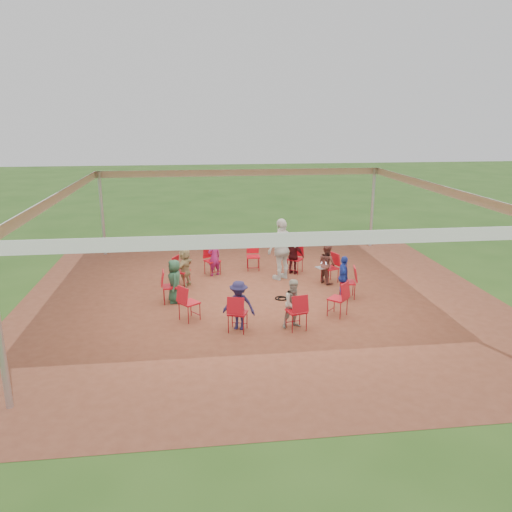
{
  "coord_description": "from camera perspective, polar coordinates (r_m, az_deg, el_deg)",
  "views": [
    {
      "loc": [
        -1.71,
        -13.06,
        4.85
      ],
      "look_at": [
        -0.05,
        0.3,
        1.08
      ],
      "focal_mm": 35.0,
      "sensor_mm": 36.0,
      "label": 1
    }
  ],
  "objects": [
    {
      "name": "person_seated_0",
      "position": [
        15.06,
        8.1,
        -0.9
      ],
      "size": [
        0.52,
        0.66,
        1.19
      ],
      "primitive_type": "imported",
      "rotation": [
        0.0,
        0.0,
        1.95
      ],
      "color": "brown",
      "rests_on": "ground"
    },
    {
      "name": "chair_5",
      "position": [
        13.59,
        -9.76,
        -3.48
      ],
      "size": [
        0.48,
        0.46,
        0.9
      ],
      "primitive_type": null,
      "rotation": [
        0.0,
        0.0,
        -1.48
      ],
      "color": "red",
      "rests_on": "ground"
    },
    {
      "name": "person_seated_6",
      "position": [
        11.83,
        4.4,
        -5.46
      ],
      "size": [
        0.64,
        0.46,
        1.19
      ],
      "primitive_type": "imported",
      "rotation": [
        0.0,
        0.0,
        0.24
      ],
      "color": "#A4A092",
      "rests_on": "ground"
    },
    {
      "name": "chair_10",
      "position": [
        13.96,
        10.43,
        -2.99
      ],
      "size": [
        0.51,
        0.5,
        0.9
      ],
      "primitive_type": null,
      "rotation": [
        0.0,
        0.0,
        1.38
      ],
      "color": "red",
      "rests_on": "ground"
    },
    {
      "name": "person_seated_3",
      "position": [
        14.76,
        -8.15,
        -1.24
      ],
      "size": [
        0.87,
        1.17,
        1.19
      ],
      "primitive_type": "imported",
      "rotation": [
        0.0,
        0.0,
        -2.05
      ],
      "color": "tan",
      "rests_on": "ground"
    },
    {
      "name": "chair_2",
      "position": [
        16.22,
        -0.33,
        -0.09
      ],
      "size": [
        0.44,
        0.46,
        0.9
      ],
      "primitive_type": null,
      "rotation": [
        0.0,
        0.0,
        3.09
      ],
      "color": "red",
      "rests_on": "ground"
    },
    {
      "name": "laptop",
      "position": [
        14.98,
        7.6,
        -1.1
      ],
      "size": [
        0.36,
        0.39,
        0.22
      ],
      "rotation": [
        0.0,
        0.0,
        1.95
      ],
      "color": "#B7B7BC",
      "rests_on": "ground"
    },
    {
      "name": "chair_4",
      "position": [
        14.86,
        -8.53,
        -1.75
      ],
      "size": [
        0.58,
        0.58,
        0.9
      ],
      "primitive_type": null,
      "rotation": [
        0.0,
        0.0,
        -2.05
      ],
      "color": "red",
      "rests_on": "ground"
    },
    {
      "name": "cable_coil",
      "position": [
        13.79,
        2.93,
        -4.86
      ],
      "size": [
        0.38,
        0.38,
        0.03
      ],
      "rotation": [
        0.0,
        0.0,
        0.14
      ],
      "color": "black",
      "rests_on": "ground"
    },
    {
      "name": "person_seated_4",
      "position": [
        13.54,
        -9.28,
        -2.85
      ],
      "size": [
        0.38,
        0.61,
        1.19
      ],
      "primitive_type": "imported",
      "rotation": [
        0.0,
        0.0,
        -1.48
      ],
      "color": "#29543B",
      "rests_on": "ground"
    },
    {
      "name": "ground",
      "position": [
        14.04,
        0.35,
        -4.56
      ],
      "size": [
        80.0,
        80.0,
        0.0
      ],
      "primitive_type": "plane",
      "color": "#2A5019",
      "rests_on": "ground"
    },
    {
      "name": "tent",
      "position": [
        13.4,
        0.37,
        5.0
      ],
      "size": [
        10.33,
        10.33,
        3.0
      ],
      "color": "#B2B2B7",
      "rests_on": "ground"
    },
    {
      "name": "chair_6",
      "position": [
        12.37,
        -7.63,
        -5.33
      ],
      "size": [
        0.61,
        0.6,
        0.9
      ],
      "primitive_type": null,
      "rotation": [
        0.0,
        0.0,
        -0.91
      ],
      "color": "red",
      "rests_on": "ground"
    },
    {
      "name": "chair_3",
      "position": [
        15.81,
        -5.02,
        -0.56
      ],
      "size": [
        0.58,
        0.59,
        0.9
      ],
      "primitive_type": null,
      "rotation": [
        0.0,
        0.0,
        -2.62
      ],
      "color": "red",
      "rests_on": "ground"
    },
    {
      "name": "standing_person",
      "position": [
        15.2,
        3.0,
        0.79
      ],
      "size": [
        1.24,
        1.09,
        1.9
      ],
      "primitive_type": "imported",
      "rotation": [
        0.0,
        0.0,
        3.73
      ],
      "color": "silver",
      "rests_on": "ground"
    },
    {
      "name": "chair_1",
      "position": [
        15.99,
        4.49,
        -0.37
      ],
      "size": [
        0.6,
        0.6,
        0.9
      ],
      "primitive_type": null,
      "rotation": [
        0.0,
        0.0,
        2.52
      ],
      "color": "red",
      "rests_on": "ground"
    },
    {
      "name": "person_seated_2",
      "position": [
        15.67,
        -4.8,
        -0.13
      ],
      "size": [
        0.52,
        0.46,
        1.19
      ],
      "primitive_type": "imported",
      "rotation": [
        0.0,
        0.0,
        -2.62
      ],
      "color": "#921A5D",
      "rests_on": "ground"
    },
    {
      "name": "person_seated_7",
      "position": [
        13.9,
        9.96,
        -2.39
      ],
      "size": [
        0.48,
        0.75,
        1.19
      ],
      "primitive_type": "imported",
      "rotation": [
        0.0,
        0.0,
        1.38
      ],
      "color": "#2139A4",
      "rests_on": "ground"
    },
    {
      "name": "person_seated_5",
      "position": [
        11.71,
        -1.97,
        -5.64
      ],
      "size": [
        0.85,
        0.61,
        1.19
      ],
      "primitive_type": "imported",
      "rotation": [
        0.0,
        0.0,
        -0.34
      ],
      "color": "#211E46",
      "rests_on": "ground"
    },
    {
      "name": "dirt_patch",
      "position": [
        14.04,
        0.35,
        -4.54
      ],
      "size": [
        13.0,
        13.0,
        0.0
      ],
      "primitive_type": "plane",
      "color": "brown",
      "rests_on": "ground"
    },
    {
      "name": "chair_8",
      "position": [
        11.78,
        4.63,
        -6.33
      ],
      "size": [
        0.51,
        0.53,
        0.9
      ],
      "primitive_type": null,
      "rotation": [
        0.0,
        0.0,
        0.24
      ],
      "color": "red",
      "rests_on": "ground"
    },
    {
      "name": "person_seated_1",
      "position": [
        15.84,
        4.32,
        0.05
      ],
      "size": [
        0.77,
        0.7,
        1.19
      ],
      "primitive_type": "imported",
      "rotation": [
        0.0,
        0.0,
        2.52
      ],
      "color": "#3F0E12",
      "rests_on": "ground"
    },
    {
      "name": "chair_0",
      "position": [
        15.17,
        8.44,
        -1.38
      ],
      "size": [
        0.56,
        0.55,
        0.9
      ],
      "primitive_type": null,
      "rotation": [
        0.0,
        0.0,
        1.95
      ],
      "color": "red",
      "rests_on": "ground"
    },
    {
      "name": "chair_7",
      "position": [
        11.66,
        -2.11,
        -6.54
      ],
      "size": [
        0.54,
        0.55,
        0.9
      ],
      "primitive_type": null,
      "rotation": [
        0.0,
        0.0,
        -0.34
      ],
      "color": "red",
      "rests_on": "ground"
    },
    {
      "name": "chair_9",
      "position": [
        12.68,
        9.32,
        -4.87
      ],
      "size": [
        0.61,
        0.61,
        0.9
      ],
      "primitive_type": null,
      "rotation": [
        0.0,
        0.0,
        0.81
      ],
      "color": "red",
      "rests_on": "ground"
    }
  ]
}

